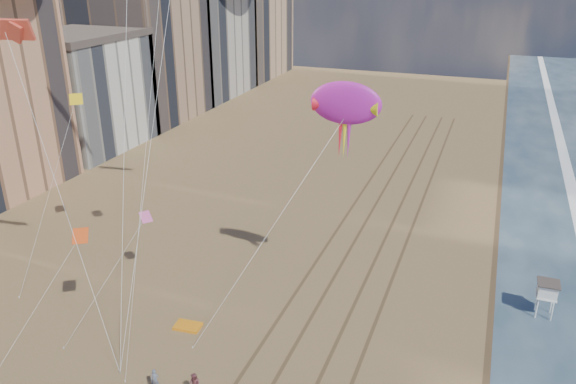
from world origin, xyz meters
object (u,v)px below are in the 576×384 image
at_px(grounded_kite, 188,326).
at_px(show_kite, 345,104).
at_px(lifeguard_stand, 547,290).
at_px(kite_flyer_a, 155,380).

bearing_deg(grounded_kite, show_kite, 31.05).
height_order(lifeguard_stand, grounded_kite, lifeguard_stand).
relative_size(show_kite, kite_flyer_a, 13.43).
height_order(show_kite, kite_flyer_a, show_kite).
xyz_separation_m(show_kite, kite_flyer_a, (-8.66, -14.01, -16.27)).
bearing_deg(lifeguard_stand, show_kite, -165.11).
relative_size(grounded_kite, kite_flyer_a, 1.33).
height_order(lifeguard_stand, kite_flyer_a, lifeguard_stand).
xyz_separation_m(grounded_kite, show_kite, (10.07, 7.31, 16.92)).
bearing_deg(show_kite, lifeguard_stand, 14.89).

